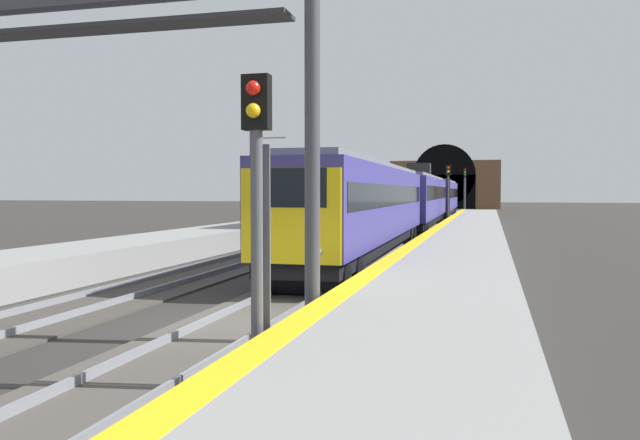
{
  "coord_description": "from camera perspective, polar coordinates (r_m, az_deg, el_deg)",
  "views": [
    {
      "loc": [
        -12.74,
        -4.98,
        2.83
      ],
      "look_at": [
        7.2,
        0.29,
        1.92
      ],
      "focal_mm": 36.26,
      "sensor_mm": 36.0,
      "label": 1
    }
  ],
  "objects": [
    {
      "name": "ground_plane",
      "position": [
        13.97,
        -6.5,
        -9.17
      ],
      "size": [
        320.0,
        320.0,
        0.0
      ],
      "primitive_type": "plane",
      "color": "#302D2B"
    },
    {
      "name": "platform_right",
      "position": [
        13.01,
        9.57,
        -7.94
      ],
      "size": [
        112.0,
        3.53,
        0.95
      ],
      "primitive_type": "cube",
      "color": "gray",
      "rests_on": "ground_plane"
    },
    {
      "name": "platform_right_edge_strip",
      "position": [
        13.15,
        2.96,
        -5.67
      ],
      "size": [
        112.0,
        0.5,
        0.01
      ],
      "primitive_type": "cube",
      "color": "yellow",
      "rests_on": "platform_right"
    },
    {
      "name": "track_main_line",
      "position": [
        13.96,
        -6.5,
        -9.01
      ],
      "size": [
        160.0,
        2.86,
        0.21
      ],
      "color": "#4C4742",
      "rests_on": "ground_plane"
    },
    {
      "name": "track_adjacent_line",
      "position": [
        16.2,
        -22.07,
        -7.57
      ],
      "size": [
        160.0,
        3.16,
        0.21
      ],
      "color": "#423D38",
      "rests_on": "ground_plane"
    },
    {
      "name": "train_main_approaching",
      "position": [
        47.16,
        8.73,
        1.82
      ],
      "size": [
        62.78,
        3.01,
        4.84
      ],
      "rotation": [
        0.0,
        0.0,
        3.16
      ],
      "color": "navy",
      "rests_on": "ground_plane"
    },
    {
      "name": "train_adjacent_platform",
      "position": [
        49.96,
        3.7,
        2.04
      ],
      "size": [
        36.88,
        3.0,
        5.07
      ],
      "rotation": [
        0.0,
        0.0,
        0.01
      ],
      "color": "navy",
      "rests_on": "ground_plane"
    },
    {
      "name": "railway_signal_near",
      "position": [
        8.9,
        -5.55,
        1.2
      ],
      "size": [
        0.39,
        0.38,
        4.42
      ],
      "rotation": [
        0.0,
        0.0,
        3.14
      ],
      "color": "#4C4C54",
      "rests_on": "ground_plane"
    },
    {
      "name": "railway_signal_mid",
      "position": [
        49.83,
        11.24,
        2.5
      ],
      "size": [
        0.39,
        0.38,
        4.81
      ],
      "rotation": [
        0.0,
        0.0,
        3.14
      ],
      "color": "#38383D",
      "rests_on": "ground_plane"
    },
    {
      "name": "railway_signal_far",
      "position": [
        82.91,
        12.66,
        2.9
      ],
      "size": [
        0.39,
        0.38,
        5.72
      ],
      "rotation": [
        0.0,
        0.0,
        3.14
      ],
      "color": "#4C4C54",
      "rests_on": "ground_plane"
    },
    {
      "name": "overhead_signal_gantry",
      "position": [
        13.61,
        -18.32,
        12.3
      ],
      "size": [
        0.7,
        8.63,
        6.82
      ],
      "color": "#3F3F47",
      "rests_on": "ground_plane"
    },
    {
      "name": "tunnel_portal",
      "position": [
        108.17,
        10.93,
        3.1
      ],
      "size": [
        2.48,
        17.82,
        10.5
      ],
      "color": "brown",
      "rests_on": "ground_plane"
    },
    {
      "name": "catenary_mast_near",
      "position": [
        45.25,
        -5.35,
        3.6
      ],
      "size": [
        0.22,
        2.07,
        7.14
      ],
      "color": "#595B60",
      "rests_on": "ground_plane"
    },
    {
      "name": "catenary_mast_far",
      "position": [
        43.84,
        -6.04,
        3.52
      ],
      "size": [
        0.22,
        1.75,
        7.0
      ],
      "color": "#595B60",
      "rests_on": "ground_plane"
    }
  ]
}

